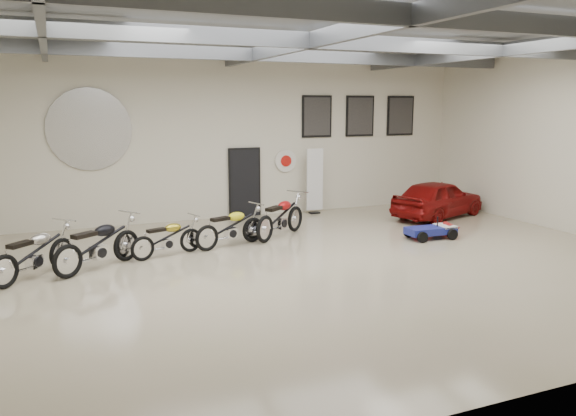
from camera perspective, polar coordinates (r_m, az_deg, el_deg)
name	(u,v)px	position (r m, az deg, el deg)	size (l,w,h in m)	color
floor	(309,267)	(12.27, 2.17, -6.00)	(16.00, 12.00, 0.01)	tan
ceiling	(311,28)	(11.87, 2.34, 17.84)	(16.00, 12.00, 0.01)	slate
back_wall	(228,137)	(17.42, -6.14, 7.18)	(16.00, 0.02, 5.00)	beige
ceiling_beams	(311,41)	(11.84, 2.33, 16.64)	(15.80, 11.80, 0.32)	#595B60
door	(244,183)	(17.66, -4.45, 2.53)	(0.92, 0.08, 2.10)	black
logo_plaque	(89,129)	(16.67, -19.52, 7.54)	(2.30, 0.06, 1.16)	silver
poster_left	(317,116)	(18.44, 2.95, 9.27)	(1.05, 0.08, 1.35)	black
poster_mid	(360,116)	(19.19, 7.32, 9.25)	(1.05, 0.08, 1.35)	black
poster_right	(400,116)	(20.03, 11.34, 9.18)	(1.05, 0.08, 1.35)	black
oil_sign	(286,161)	(18.07, -0.24, 4.81)	(0.72, 0.10, 0.72)	white
banner_stand	(315,183)	(18.07, 2.73, 2.60)	(0.55, 0.22, 2.02)	white
motorcycle_silver	(34,252)	(12.45, -24.42, -4.12)	(2.09, 0.65, 1.08)	silver
motorcycle_black	(98,243)	(12.62, -18.75, -3.42)	(2.19, 0.68, 1.14)	silver
motorcycle_gold	(167,237)	(13.28, -12.18, -2.90)	(1.77, 0.55, 0.92)	silver
motorcycle_yellow	(230,226)	(13.95, -5.86, -1.85)	(1.98, 0.61, 1.03)	silver
motorcycle_red	(281,216)	(14.88, -0.76, -0.80)	(2.20, 0.68, 1.14)	silver
go_kart	(435,227)	(15.28, 14.72, -1.91)	(1.62, 0.73, 0.59)	navy
vintage_car	(438,199)	(18.08, 15.00, 0.93)	(3.49, 1.41, 1.19)	maroon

